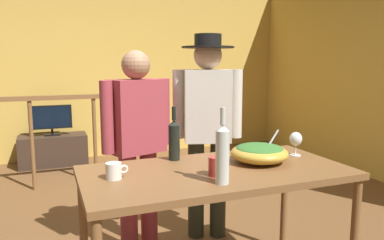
{
  "coord_description": "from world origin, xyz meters",
  "views": [
    {
      "loc": [
        -0.66,
        -2.81,
        1.43
      ],
      "look_at": [
        0.25,
        -0.5,
        1.04
      ],
      "focal_mm": 35.28,
      "sensor_mm": 36.0,
      "label": 1
    }
  ],
  "objects_px": {
    "stair_railing": "(50,127)",
    "wine_bottle_dark": "(174,139)",
    "mug_red": "(217,166)",
    "mug_white": "(114,171)",
    "wine_glass": "(296,140)",
    "person_standing_right": "(207,120)",
    "salad_bowl": "(259,152)",
    "person_standing_left": "(137,136)",
    "flat_screen_tv": "(52,118)",
    "tv_console": "(53,150)",
    "wine_bottle_clear": "(222,153)",
    "serving_table": "(216,182)"
  },
  "relations": [
    {
      "from": "stair_railing",
      "to": "wine_bottle_dark",
      "type": "distance_m",
      "value": 2.35
    },
    {
      "from": "wine_bottle_dark",
      "to": "mug_red",
      "type": "xyz_separation_m",
      "value": [
        0.11,
        -0.41,
        -0.08
      ]
    },
    {
      "from": "mug_white",
      "to": "mug_red",
      "type": "bearing_deg",
      "value": -15.41
    },
    {
      "from": "wine_glass",
      "to": "person_standing_right",
      "type": "relative_size",
      "value": 0.1
    },
    {
      "from": "stair_railing",
      "to": "salad_bowl",
      "type": "distance_m",
      "value": 2.75
    },
    {
      "from": "salad_bowl",
      "to": "person_standing_left",
      "type": "distance_m",
      "value": 0.95
    },
    {
      "from": "flat_screen_tv",
      "to": "person_standing_left",
      "type": "relative_size",
      "value": 0.35
    },
    {
      "from": "stair_railing",
      "to": "wine_glass",
      "type": "height_order",
      "value": "stair_railing"
    },
    {
      "from": "salad_bowl",
      "to": "person_standing_right",
      "type": "xyz_separation_m",
      "value": [
        -0.03,
        0.73,
        0.1
      ]
    },
    {
      "from": "mug_red",
      "to": "person_standing_left",
      "type": "height_order",
      "value": "person_standing_left"
    },
    {
      "from": "flat_screen_tv",
      "to": "salad_bowl",
      "type": "distance_m",
      "value": 3.66
    },
    {
      "from": "mug_red",
      "to": "tv_console",
      "type": "bearing_deg",
      "value": 102.11
    },
    {
      "from": "tv_console",
      "to": "salad_bowl",
      "type": "bearing_deg",
      "value": -71.81
    },
    {
      "from": "flat_screen_tv",
      "to": "tv_console",
      "type": "bearing_deg",
      "value": 90.0
    },
    {
      "from": "mug_white",
      "to": "tv_console",
      "type": "bearing_deg",
      "value": 94.1
    },
    {
      "from": "wine_glass",
      "to": "wine_bottle_clear",
      "type": "height_order",
      "value": "wine_bottle_clear"
    },
    {
      "from": "tv_console",
      "to": "mug_red",
      "type": "relative_size",
      "value": 7.35
    },
    {
      "from": "salad_bowl",
      "to": "mug_red",
      "type": "xyz_separation_m",
      "value": [
        -0.37,
        -0.16,
        -0.01
      ]
    },
    {
      "from": "serving_table",
      "to": "tv_console",
      "type": "bearing_deg",
      "value": 103.3
    },
    {
      "from": "wine_bottle_dark",
      "to": "person_standing_right",
      "type": "distance_m",
      "value": 0.65
    },
    {
      "from": "wine_bottle_clear",
      "to": "wine_bottle_dark",
      "type": "distance_m",
      "value": 0.55
    },
    {
      "from": "mug_red",
      "to": "wine_bottle_clear",
      "type": "bearing_deg",
      "value": -102.82
    },
    {
      "from": "tv_console",
      "to": "salad_bowl",
      "type": "height_order",
      "value": "salad_bowl"
    },
    {
      "from": "flat_screen_tv",
      "to": "mug_red",
      "type": "bearing_deg",
      "value": -77.79
    },
    {
      "from": "serving_table",
      "to": "mug_red",
      "type": "height_order",
      "value": "mug_red"
    },
    {
      "from": "wine_bottle_clear",
      "to": "mug_white",
      "type": "distance_m",
      "value": 0.59
    },
    {
      "from": "stair_railing",
      "to": "person_standing_left",
      "type": "relative_size",
      "value": 2.31
    },
    {
      "from": "mug_white",
      "to": "person_standing_right",
      "type": "relative_size",
      "value": 0.07
    },
    {
      "from": "salad_bowl",
      "to": "mug_white",
      "type": "distance_m",
      "value": 0.9
    },
    {
      "from": "mug_red",
      "to": "salad_bowl",
      "type": "bearing_deg",
      "value": 23.05
    },
    {
      "from": "wine_glass",
      "to": "mug_red",
      "type": "bearing_deg",
      "value": -162.29
    },
    {
      "from": "stair_railing",
      "to": "wine_bottle_dark",
      "type": "height_order",
      "value": "wine_bottle_dark"
    },
    {
      "from": "stair_railing",
      "to": "tv_console",
      "type": "xyz_separation_m",
      "value": [
        0.03,
        1.02,
        -0.49
      ]
    },
    {
      "from": "wine_glass",
      "to": "mug_red",
      "type": "distance_m",
      "value": 0.72
    },
    {
      "from": "flat_screen_tv",
      "to": "person_standing_right",
      "type": "relative_size",
      "value": 0.32
    },
    {
      "from": "serving_table",
      "to": "wine_glass",
      "type": "bearing_deg",
      "value": 9.3
    },
    {
      "from": "flat_screen_tv",
      "to": "person_standing_right",
      "type": "height_order",
      "value": "person_standing_right"
    },
    {
      "from": "stair_railing",
      "to": "serving_table",
      "type": "height_order",
      "value": "stair_railing"
    },
    {
      "from": "flat_screen_tv",
      "to": "wine_glass",
      "type": "xyz_separation_m",
      "value": [
        1.47,
        -3.41,
        0.24
      ]
    },
    {
      "from": "wine_bottle_dark",
      "to": "flat_screen_tv",
      "type": "bearing_deg",
      "value": 101.9
    },
    {
      "from": "wine_bottle_clear",
      "to": "wine_bottle_dark",
      "type": "xyz_separation_m",
      "value": [
        -0.08,
        0.54,
        -0.03
      ]
    },
    {
      "from": "salad_bowl",
      "to": "person_standing_left",
      "type": "height_order",
      "value": "person_standing_left"
    },
    {
      "from": "person_standing_right",
      "to": "wine_bottle_dark",
      "type": "bearing_deg",
      "value": 65.71
    },
    {
      "from": "flat_screen_tv",
      "to": "wine_bottle_clear",
      "type": "relative_size",
      "value": 1.34
    },
    {
      "from": "salad_bowl",
      "to": "mug_red",
      "type": "distance_m",
      "value": 0.4
    },
    {
      "from": "serving_table",
      "to": "wine_bottle_clear",
      "type": "distance_m",
      "value": 0.35
    },
    {
      "from": "flat_screen_tv",
      "to": "wine_bottle_dark",
      "type": "distance_m",
      "value": 3.3
    },
    {
      "from": "serving_table",
      "to": "person_standing_right",
      "type": "xyz_separation_m",
      "value": [
        0.28,
        0.77,
        0.24
      ]
    },
    {
      "from": "salad_bowl",
      "to": "mug_red",
      "type": "relative_size",
      "value": 2.91
    },
    {
      "from": "wine_bottle_dark",
      "to": "person_standing_right",
      "type": "height_order",
      "value": "person_standing_right"
    }
  ]
}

